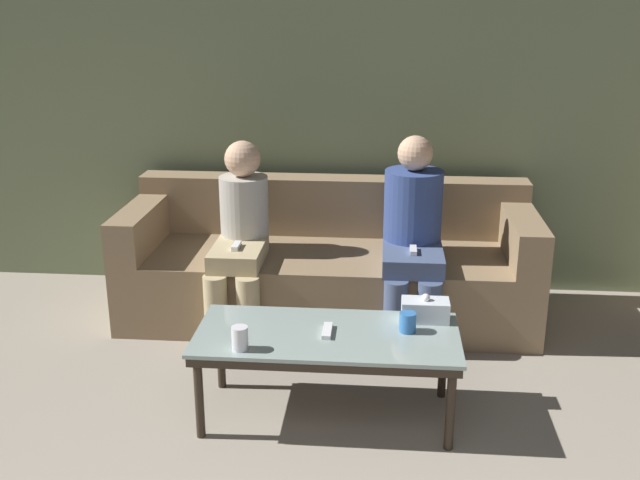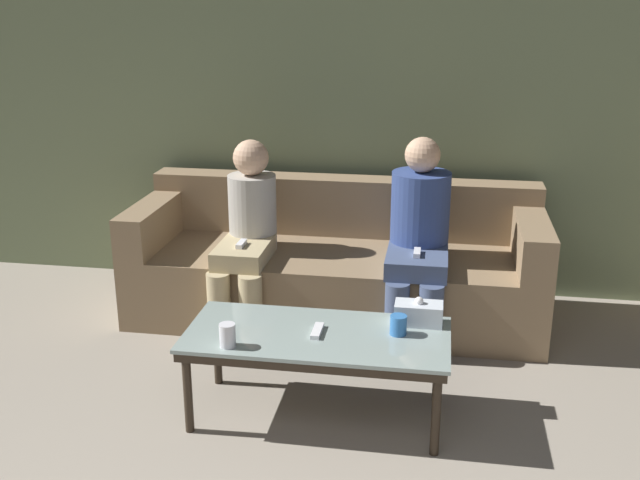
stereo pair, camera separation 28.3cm
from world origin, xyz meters
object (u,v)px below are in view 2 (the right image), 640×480
Objects in this scene: coffee_table at (317,341)px; cup_near_right at (398,325)px; cup_near_left at (227,335)px; tissue_box at (419,313)px; couch at (337,267)px; seated_person_left_end at (247,231)px; game_remote at (317,331)px; seated_person_mid_left at (419,233)px.

cup_near_right is at bearing 7.34° from coffee_table.
cup_near_left is 0.48× the size of tissue_box.
couch is 10.99× the size of tissue_box.
tissue_box is 1.29m from seated_person_left_end.
game_remote is at bearing 89.40° from coffee_table.
game_remote is 1.09m from seated_person_mid_left.
cup_near_right is at bearing -68.94° from couch.
cup_near_left is 0.10× the size of seated_person_left_end.
cup_near_left is at bearing -122.88° from seated_person_mid_left.
seated_person_left_end is at bearing 142.22° from tissue_box.
tissue_box is 1.47× the size of game_remote.
seated_person_mid_left reaches higher than tissue_box.
coffee_table is 13.12× the size of cup_near_right.
game_remote is 0.14× the size of seated_person_left_end.
tissue_box is 0.20× the size of seated_person_mid_left.
game_remote is at bearing -172.66° from cup_near_right.
coffee_table is at bearing -90.60° from game_remote.
couch is 0.61m from seated_person_mid_left.
game_remote is 1.13m from seated_person_left_end.
game_remote is at bearing -158.22° from tissue_box.
seated_person_mid_left reaches higher than coffee_table.
cup_near_right is (0.36, 0.05, 0.09)m from coffee_table.
couch reaches higher than cup_near_left.
seated_person_mid_left reaches higher than cup_near_left.
tissue_box is 0.20× the size of seated_person_left_end.
cup_near_right is at bearing -44.60° from seated_person_left_end.
seated_person_left_end is at bearing 100.34° from cup_near_left.
cup_near_left is 0.89m from tissue_box.
seated_person_mid_left is at bearing 1.65° from seated_person_left_end.
coffee_table is (0.08, -1.19, 0.09)m from couch.
couch is 16.12× the size of game_remote.
couch is at bearing 93.92° from coffee_table.
seated_person_left_end is (-0.49, -0.23, 0.28)m from couch.
cup_near_left is 0.76m from cup_near_right.
cup_near_right reaches higher than game_remote.
game_remote is (0.36, 0.19, -0.04)m from cup_near_left.
seated_person_mid_left reaches higher than couch.
coffee_table is at bearing -172.66° from cup_near_right.
cup_near_left reaches higher than coffee_table.
seated_person_left_end is (-0.57, 0.96, 0.19)m from coffee_table.
coffee_table is 0.42m from cup_near_left.
seated_person_mid_left is (0.77, 1.19, 0.13)m from cup_near_left.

